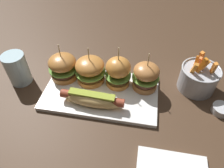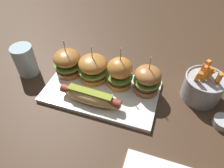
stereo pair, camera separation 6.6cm
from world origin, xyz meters
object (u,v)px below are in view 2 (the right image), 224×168
(hot_dog, at_px, (90,97))
(slider_center_right, at_px, (120,72))
(slider_far_right, at_px, (147,80))
(fries_bucket, at_px, (203,87))
(water_glass, at_px, (25,60))
(sauce_ramekin, at_px, (223,122))
(slider_center_left, at_px, (93,68))
(slider_far_left, at_px, (68,62))
(platter_main, at_px, (101,91))

(hot_dog, bearing_deg, slider_center_right, 58.62)
(slider_far_right, distance_m, fries_bucket, 0.18)
(fries_bucket, relative_size, water_glass, 1.18)
(sauce_ramekin, bearing_deg, slider_center_left, 172.63)
(slider_far_left, xyz_separation_m, fries_bucket, (0.45, 0.04, -0.01))
(platter_main, xyz_separation_m, slider_center_left, (-0.05, 0.05, 0.05))
(slider_center_right, xyz_separation_m, slider_far_right, (0.09, 0.00, -0.01))
(slider_far_right, bearing_deg, sauce_ramekin, -12.73)
(platter_main, distance_m, sauce_ramekin, 0.38)
(slider_center_left, bearing_deg, slider_center_right, -0.87)
(platter_main, bearing_deg, slider_center_left, 133.67)
(slider_center_right, bearing_deg, water_glass, -174.33)
(hot_dog, distance_m, fries_bucket, 0.36)
(hot_dog, xyz_separation_m, fries_bucket, (0.33, 0.15, 0.01))
(fries_bucket, bearing_deg, sauce_ramekin, -54.76)
(hot_dog, height_order, slider_far_right, slider_far_right)
(slider_center_right, xyz_separation_m, fries_bucket, (0.26, 0.04, -0.02))
(hot_dog, height_order, slider_center_left, slider_center_left)
(slider_center_right, height_order, fries_bucket, slider_center_right)
(platter_main, bearing_deg, slider_far_left, 161.75)
(water_glass, bearing_deg, fries_bucket, 7.09)
(slider_center_left, height_order, slider_far_right, slider_far_right)
(slider_far_right, relative_size, fries_bucket, 1.04)
(hot_dog, height_order, slider_center_right, slider_center_right)
(platter_main, distance_m, fries_bucket, 0.33)
(hot_dog, height_order, water_glass, water_glass)
(hot_dog, relative_size, water_glass, 1.78)
(slider_center_right, xyz_separation_m, sauce_ramekin, (0.33, -0.05, -0.05))
(hot_dog, distance_m, water_glass, 0.29)
(slider_far_right, xyz_separation_m, sauce_ramekin, (0.24, -0.05, -0.05))
(fries_bucket, bearing_deg, water_glass, -172.91)
(slider_center_left, distance_m, sauce_ramekin, 0.43)
(hot_dog, relative_size, fries_bucket, 1.51)
(sauce_ramekin, bearing_deg, slider_center_right, 170.80)
(water_glass, bearing_deg, slider_center_left, 8.17)
(slider_center_right, height_order, sauce_ramekin, slider_center_right)
(slider_center_right, distance_m, water_glass, 0.34)
(sauce_ramekin, xyz_separation_m, water_glass, (-0.67, 0.02, 0.04))
(slider_center_right, bearing_deg, slider_center_left, 179.13)
(slider_center_left, height_order, fries_bucket, slider_center_left)
(slider_far_left, height_order, slider_far_right, slider_far_right)
(slider_far_left, distance_m, sauce_ramekin, 0.53)
(hot_dog, xyz_separation_m, water_glass, (-0.28, 0.07, 0.02))
(slider_far_right, xyz_separation_m, water_glass, (-0.43, -0.03, -0.01))
(slider_far_left, height_order, fries_bucket, slider_far_left)
(platter_main, distance_m, slider_far_left, 0.16)
(water_glass, bearing_deg, slider_far_right, 4.57)
(slider_far_left, height_order, sauce_ramekin, slider_far_left)
(hot_dog, distance_m, slider_far_right, 0.19)
(slider_center_left, height_order, water_glass, slider_center_left)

